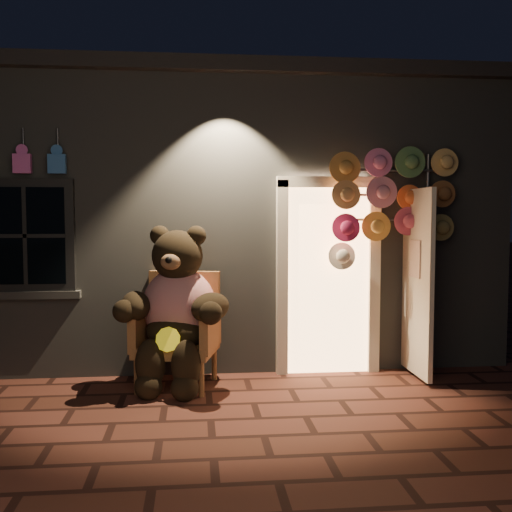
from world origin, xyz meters
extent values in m
plane|color=#592B22|center=(0.00, 0.00, 0.00)|extent=(60.00, 60.00, 0.00)
cube|color=slate|center=(0.00, 4.00, 1.65)|extent=(7.00, 5.00, 3.30)
cube|color=black|center=(0.00, 4.00, 3.38)|extent=(7.30, 5.30, 0.16)
cube|color=black|center=(-1.90, 1.46, 1.55)|extent=(1.00, 0.10, 1.20)
cube|color=black|center=(-1.90, 1.43, 1.55)|extent=(0.82, 0.06, 1.02)
cube|color=slate|center=(-1.90, 1.46, 0.92)|extent=(1.10, 0.14, 0.08)
cube|color=#FEB972|center=(1.35, 1.48, 1.05)|extent=(0.92, 0.10, 2.10)
cube|color=beige|center=(0.83, 1.44, 1.05)|extent=(0.12, 0.12, 2.20)
cube|color=beige|center=(1.87, 1.44, 1.05)|extent=(0.12, 0.12, 2.20)
cube|color=beige|center=(1.35, 1.44, 2.13)|extent=(1.16, 0.12, 0.12)
cube|color=beige|center=(2.25, 1.10, 1.05)|extent=(0.05, 0.80, 2.00)
cube|color=#D859AD|center=(-1.90, 1.38, 2.30)|extent=(0.18, 0.07, 0.20)
cylinder|color=#59595E|center=(-1.90, 1.44, 2.55)|extent=(0.02, 0.02, 0.25)
cube|color=#2E61A3|center=(-1.55, 1.38, 2.30)|extent=(0.18, 0.07, 0.20)
cylinder|color=#59595E|center=(-1.55, 1.44, 2.55)|extent=(0.02, 0.02, 0.25)
cube|color=#9D6F3C|center=(-0.32, 1.04, 0.40)|extent=(0.91, 0.87, 0.11)
cube|color=#9D6F3C|center=(-0.24, 1.36, 0.79)|extent=(0.76, 0.26, 0.76)
cube|color=#9D6F3C|center=(-0.67, 1.10, 0.62)|extent=(0.24, 0.66, 0.44)
cube|color=#9D6F3C|center=(0.03, 0.94, 0.62)|extent=(0.24, 0.66, 0.44)
cylinder|color=#9D6F3C|center=(-0.71, 0.82, 0.17)|extent=(0.05, 0.05, 0.35)
cylinder|color=#9D6F3C|center=(-0.07, 0.67, 0.17)|extent=(0.05, 0.05, 0.35)
cylinder|color=#9D6F3C|center=(-0.57, 1.42, 0.17)|extent=(0.05, 0.05, 0.35)
cylinder|color=#9D6F3C|center=(0.07, 1.26, 0.17)|extent=(0.05, 0.05, 0.35)
ellipsoid|color=#AE121B|center=(-0.29, 1.10, 0.83)|extent=(0.89, 0.77, 0.80)
ellipsoid|color=black|center=(-0.31, 1.01, 0.59)|extent=(0.74, 0.67, 0.38)
sphere|color=black|center=(-0.31, 1.04, 1.36)|extent=(0.62, 0.62, 0.52)
sphere|color=black|center=(-0.48, 1.12, 1.56)|extent=(0.20, 0.20, 0.20)
sphere|color=black|center=(-0.11, 1.03, 1.56)|extent=(0.20, 0.20, 0.20)
ellipsoid|color=brown|center=(-0.36, 0.81, 1.31)|extent=(0.23, 0.19, 0.16)
ellipsoid|color=black|center=(-0.72, 0.95, 0.86)|extent=(0.35, 0.56, 0.29)
ellipsoid|color=black|center=(0.02, 0.77, 0.86)|extent=(0.53, 0.60, 0.29)
ellipsoid|color=black|center=(-0.57, 0.72, 0.32)|extent=(0.29, 0.29, 0.50)
ellipsoid|color=black|center=(-0.22, 0.64, 0.32)|extent=(0.29, 0.29, 0.50)
sphere|color=black|center=(-0.58, 0.66, 0.12)|extent=(0.27, 0.27, 0.27)
sphere|color=black|center=(-0.23, 0.57, 0.12)|extent=(0.27, 0.27, 0.27)
cylinder|color=yellow|center=(-0.39, 0.68, 0.57)|extent=(0.26, 0.15, 0.24)
cylinder|color=#59595E|center=(2.46, 1.38, 1.22)|extent=(0.04, 0.04, 2.44)
cylinder|color=#59595E|center=(2.18, 1.36, 2.26)|extent=(1.08, 0.03, 0.03)
cylinder|color=#59595E|center=(2.18, 1.36, 1.99)|extent=(1.08, 0.03, 0.03)
cylinder|color=#59595E|center=(2.18, 1.36, 1.72)|extent=(1.08, 0.03, 0.03)
cylinder|color=#CB883D|center=(1.50, 1.30, 2.30)|extent=(0.31, 0.11, 0.31)
cylinder|color=pink|center=(1.86, 1.27, 2.30)|extent=(0.31, 0.11, 0.31)
cylinder|color=#55854B|center=(2.22, 1.24, 2.30)|extent=(0.31, 0.11, 0.31)
cylinder|color=#FAC069|center=(2.58, 1.30, 2.30)|extent=(0.31, 0.11, 0.31)
cylinder|color=#E5A35E|center=(1.50, 1.27, 1.99)|extent=(0.31, 0.11, 0.31)
cylinder|color=pink|center=(1.86, 1.24, 1.99)|extent=(0.31, 0.11, 0.31)
cylinder|color=orange|center=(2.22, 1.30, 1.99)|extent=(0.31, 0.11, 0.31)
cylinder|color=#975A2F|center=(2.58, 1.27, 1.99)|extent=(0.31, 0.11, 0.31)
cylinder|color=#CF285E|center=(1.50, 1.24, 1.67)|extent=(0.31, 0.11, 0.31)
cylinder|color=#F4B94F|center=(1.86, 1.30, 1.67)|extent=(0.31, 0.11, 0.31)
cylinder|color=#D7526D|center=(2.22, 1.27, 1.67)|extent=(0.31, 0.11, 0.31)
cylinder|color=olive|center=(2.58, 1.24, 1.67)|extent=(0.31, 0.11, 0.31)
cylinder|color=#F6E9CA|center=(1.50, 1.30, 1.36)|extent=(0.31, 0.11, 0.31)
camera|label=1|loc=(-0.12, -5.07, 1.79)|focal=42.00mm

